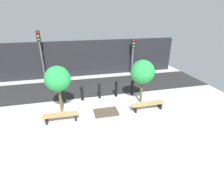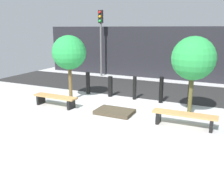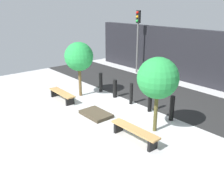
{
  "view_description": "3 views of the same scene",
  "coord_description": "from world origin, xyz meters",
  "px_view_note": "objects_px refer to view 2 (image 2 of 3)",
  "views": [
    {
      "loc": [
        -1.78,
        -9.1,
        5.27
      ],
      "look_at": [
        0.39,
        -0.42,
        1.16
      ],
      "focal_mm": 28.0,
      "sensor_mm": 36.0,
      "label": 1
    },
    {
      "loc": [
        3.57,
        -8.38,
        3.02
      ],
      "look_at": [
        -0.15,
        -0.47,
        0.72
      ],
      "focal_mm": 40.0,
      "sensor_mm": 36.0,
      "label": 2
    },
    {
      "loc": [
        7.8,
        -6.26,
        4.46
      ],
      "look_at": [
        0.47,
        -0.06,
        1.01
      ],
      "focal_mm": 40.0,
      "sensor_mm": 36.0,
      "label": 3
    }
  ],
  "objects_px": {
    "traffic_light_west": "(101,32)",
    "tree_behind_right_bench": "(193,59)",
    "bench_left": "(55,99)",
    "bollard_far_left": "(88,83)",
    "tree_behind_left_bench": "(69,53)",
    "planter_bed": "(115,112)",
    "bollard_center": "(135,88)",
    "bollard_left": "(110,87)",
    "bollard_far_right": "(190,94)",
    "bench_right": "(184,117)",
    "bollard_right": "(161,90)"
  },
  "relations": [
    {
      "from": "bollard_center",
      "to": "bollard_right",
      "type": "bearing_deg",
      "value": 0.0
    },
    {
      "from": "bench_right",
      "to": "tree_behind_left_bench",
      "type": "bearing_deg",
      "value": 166.93
    },
    {
      "from": "tree_behind_left_bench",
      "to": "bollard_left",
      "type": "bearing_deg",
      "value": 42.15
    },
    {
      "from": "bollard_far_left",
      "to": "planter_bed",
      "type": "bearing_deg",
      "value": -41.6
    },
    {
      "from": "tree_behind_right_bench",
      "to": "planter_bed",
      "type": "bearing_deg",
      "value": -160.76
    },
    {
      "from": "planter_bed",
      "to": "bollard_center",
      "type": "distance_m",
      "value": 2.11
    },
    {
      "from": "tree_behind_right_bench",
      "to": "bench_right",
      "type": "bearing_deg",
      "value": -90.0
    },
    {
      "from": "traffic_light_west",
      "to": "tree_behind_right_bench",
      "type": "bearing_deg",
      "value": -40.87
    },
    {
      "from": "bench_right",
      "to": "traffic_light_west",
      "type": "distance_m",
      "value": 9.49
    },
    {
      "from": "bench_left",
      "to": "bollard_left",
      "type": "height_order",
      "value": "bollard_left"
    },
    {
      "from": "bollard_center",
      "to": "tree_behind_left_bench",
      "type": "bearing_deg",
      "value": -154.28
    },
    {
      "from": "bench_left",
      "to": "bench_right",
      "type": "relative_size",
      "value": 0.94
    },
    {
      "from": "tree_behind_right_bench",
      "to": "bollard_far_left",
      "type": "height_order",
      "value": "tree_behind_right_bench"
    },
    {
      "from": "bench_right",
      "to": "bollard_far_left",
      "type": "height_order",
      "value": "bollard_far_left"
    },
    {
      "from": "bollard_right",
      "to": "bollard_far_left",
      "type": "bearing_deg",
      "value": 180.0
    },
    {
      "from": "bench_right",
      "to": "bollard_left",
      "type": "bearing_deg",
      "value": 147.22
    },
    {
      "from": "planter_bed",
      "to": "tree_behind_left_bench",
      "type": "xyz_separation_m",
      "value": [
        -2.49,
        0.87,
        1.95
      ]
    },
    {
      "from": "tree_behind_right_bench",
      "to": "bollard_right",
      "type": "height_order",
      "value": "tree_behind_right_bench"
    },
    {
      "from": "bollard_right",
      "to": "bollard_far_right",
      "type": "relative_size",
      "value": 1.06
    },
    {
      "from": "traffic_light_west",
      "to": "bollard_right",
      "type": "bearing_deg",
      "value": -40.53
    },
    {
      "from": "bench_left",
      "to": "planter_bed",
      "type": "relative_size",
      "value": 1.38
    },
    {
      "from": "bollard_left",
      "to": "bollard_center",
      "type": "bearing_deg",
      "value": 0.0
    },
    {
      "from": "tree_behind_right_bench",
      "to": "bollard_left",
      "type": "distance_m",
      "value": 4.15
    },
    {
      "from": "planter_bed",
      "to": "traffic_light_west",
      "type": "height_order",
      "value": "traffic_light_west"
    },
    {
      "from": "bench_left",
      "to": "bollard_center",
      "type": "distance_m",
      "value": 3.37
    },
    {
      "from": "bollard_left",
      "to": "bollard_right",
      "type": "relative_size",
      "value": 0.84
    },
    {
      "from": "traffic_light_west",
      "to": "tree_behind_left_bench",
      "type": "bearing_deg",
      "value": -75.81
    },
    {
      "from": "tree_behind_right_bench",
      "to": "bollard_left",
      "type": "height_order",
      "value": "tree_behind_right_bench"
    },
    {
      "from": "planter_bed",
      "to": "bollard_left",
      "type": "distance_m",
      "value": 2.4
    },
    {
      "from": "bollard_left",
      "to": "bollard_far_right",
      "type": "relative_size",
      "value": 0.89
    },
    {
      "from": "planter_bed",
      "to": "bollard_center",
      "type": "relative_size",
      "value": 1.32
    },
    {
      "from": "tree_behind_right_bench",
      "to": "bollard_right",
      "type": "bearing_deg",
      "value": 137.85
    },
    {
      "from": "bollard_center",
      "to": "bollard_right",
      "type": "height_order",
      "value": "bollard_right"
    },
    {
      "from": "planter_bed",
      "to": "bollard_far_left",
      "type": "height_order",
      "value": "bollard_far_left"
    },
    {
      "from": "bench_left",
      "to": "bollard_far_left",
      "type": "bearing_deg",
      "value": 86.92
    },
    {
      "from": "planter_bed",
      "to": "tree_behind_right_bench",
      "type": "xyz_separation_m",
      "value": [
        2.49,
        0.87,
        1.96
      ]
    },
    {
      "from": "bench_left",
      "to": "bollard_left",
      "type": "bearing_deg",
      "value": 60.67
    },
    {
      "from": "planter_bed",
      "to": "tree_behind_right_bench",
      "type": "relative_size",
      "value": 0.49
    },
    {
      "from": "bollard_far_right",
      "to": "traffic_light_west",
      "type": "height_order",
      "value": "traffic_light_west"
    },
    {
      "from": "traffic_light_west",
      "to": "bench_right",
      "type": "bearing_deg",
      "value": -45.93
    },
    {
      "from": "tree_behind_left_bench",
      "to": "bollard_left",
      "type": "distance_m",
      "value": 2.37
    },
    {
      "from": "bench_left",
      "to": "traffic_light_west",
      "type": "xyz_separation_m",
      "value": [
        -1.39,
        6.58,
        2.48
      ]
    },
    {
      "from": "bollard_far_left",
      "to": "bollard_left",
      "type": "relative_size",
      "value": 1.12
    },
    {
      "from": "traffic_light_west",
      "to": "bollard_center",
      "type": "bearing_deg",
      "value": -48.02
    },
    {
      "from": "bench_right",
      "to": "bollard_left",
      "type": "xyz_separation_m",
      "value": [
        -3.65,
        2.27,
        0.13
      ]
    },
    {
      "from": "tree_behind_left_bench",
      "to": "bollard_far_right",
      "type": "bearing_deg",
      "value": 13.97
    },
    {
      "from": "planter_bed",
      "to": "tree_behind_left_bench",
      "type": "relative_size",
      "value": 0.49
    },
    {
      "from": "bench_right",
      "to": "bollard_far_right",
      "type": "distance_m",
      "value": 2.28
    },
    {
      "from": "bench_right",
      "to": "planter_bed",
      "type": "distance_m",
      "value": 2.51
    },
    {
      "from": "planter_bed",
      "to": "tree_behind_right_bench",
      "type": "distance_m",
      "value": 3.28
    }
  ]
}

